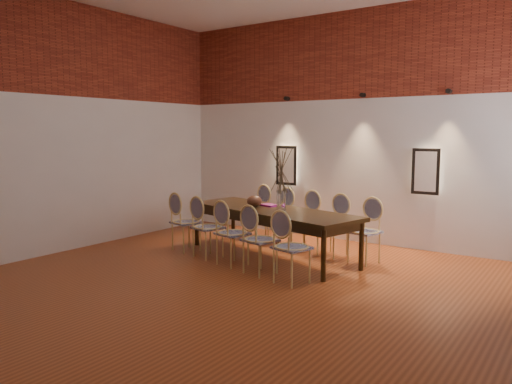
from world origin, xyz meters
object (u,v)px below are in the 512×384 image
Objects in this scene: dining_table at (271,233)px; chair_far_c at (304,221)px; chair_near_c at (232,233)px; chair_near_e at (292,247)px; chair_near_d at (260,240)px; chair_far_a at (256,212)px; chair_near_b at (208,227)px; chair_near_a at (186,222)px; chair_far_d at (333,226)px; chair_far_e at (364,232)px; book at (269,205)px; chair_far_b at (279,216)px; vase at (281,201)px; bowl at (254,201)px.

chair_far_c reaches higher than dining_table.
chair_near_e is at bearing 0.00° from chair_near_c.
chair_far_a is at bearing 139.73° from chair_near_d.
chair_near_b is 1.00× the size of chair_near_d.
chair_near_a is 1.00× the size of chair_far_d.
dining_table is 0.97m from chair_near_d.
chair_far_c is at bearing 90.00° from dining_table.
chair_near_e is at bearing -32.43° from dining_table.
chair_far_c is at bearing 111.48° from chair_near_d.
chair_near_c is 1.94m from chair_far_e.
chair_near_d is 1.00× the size of chair_far_a.
chair_far_a is 1.00× the size of chair_far_e.
chair_near_b is 1.80m from chair_near_e.
chair_far_a is 3.62× the size of book.
dining_table is at bearing 51.80° from chair_near_b.
chair_near_c is 1.00× the size of chair_far_b.
dining_table is at bearing 32.43° from chair_near_a.
vase reaches higher than chair_far_e.
chair_near_a reaches higher than bowl.
chair_near_e and chair_far_a have the same top height.
vase reaches higher than book.
dining_table is at bearing -51.34° from book.
bowl reaches higher than book.
vase is at bearing 137.45° from chair_far_b.
chair_near_c is at bearing -120.48° from vase.
chair_near_a is 1.00× the size of chair_far_e.
chair_far_e is (1.52, 1.20, 0.00)m from chair_near_c.
chair_near_a is 1.68m from vase.
chair_far_b is at bearing -180.00° from chair_far_a.
chair_far_a is at bearing 0.00° from chair_far_e.
chair_near_b and chair_near_e have the same top height.
vase is at bearing 73.18° from chair_near_c.
chair_near_a is 2.36m from chair_far_d.
chair_near_a is 3.92× the size of bowl.
chair_near_b is at bearing -180.00° from chair_near_d.
chair_far_e is at bearing -180.00° from chair_far_d.
vase is at bearing 38.18° from chair_far_e.
bowl is at bearing 108.64° from chair_far_b.
chair_far_a is 1.20m from chair_far_c.
chair_far_a is (-1.97, 2.05, 0.00)m from chair_near_e.
vase is at bearing 0.00° from dining_table.
chair_near_a and chair_far_c have the same top height.
dining_table is 3.19× the size of chair_far_d.
chair_near_d is at bearing 139.73° from chair_far_a.
chair_far_d reaches higher than book.
chair_far_a reaches higher than dining_table.
chair_near_a is at bearing 32.43° from chair_far_e.
chair_near_b is 1.00× the size of chair_far_b.
chair_far_a is at bearing 0.00° from chair_far_d.
chair_far_e is 3.92× the size of bowl.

